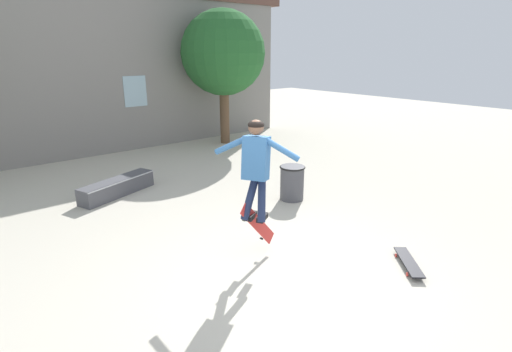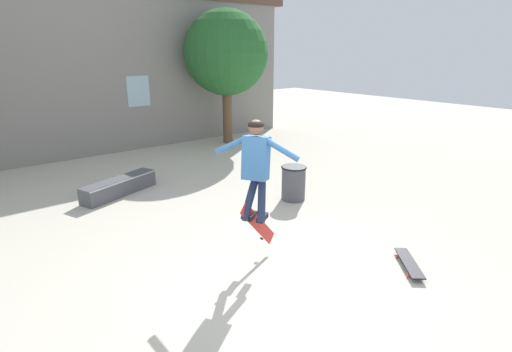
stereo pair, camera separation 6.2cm
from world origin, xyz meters
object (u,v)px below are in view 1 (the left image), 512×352
Objects in this scene: trash_bin at (292,182)px; skateboard_flipping at (258,224)px; skateboard_resting at (409,262)px; skate_ledge at (117,187)px; tree_right at (223,53)px; skater at (256,162)px.

trash_bin is 2.49m from skateboard_flipping.
trash_bin is 0.94× the size of skateboard_resting.
skateboard_flipping is 1.04× the size of skateboard_resting.
skate_ledge is 2.34× the size of skateboard_resting.
tree_right reaches higher than skater.
skate_ledge is at bearing 136.30° from trash_bin.
tree_right is at bearing 68.68° from trash_bin.
skater reaches higher than trash_bin.
tree_right is 2.36× the size of skate_ledge.
trash_bin is (-2.01, -5.16, -2.47)m from tree_right.
skater is (0.50, -3.99, 1.32)m from skate_ledge.
skateboard_flipping is at bearing -146.47° from trash_bin.
skateboard_flipping is 2.22m from skateboard_resting.
skater is at bearing -92.49° from skateboard_resting.
skateboard_flipping is (0.59, -3.92, 0.35)m from skate_ledge.
tree_right is 5.99m from skate_ledge.
skateboard_resting is at bearing -107.89° from tree_right.
tree_right reaches higher than skateboard_flipping.
skateboard_flipping is (-2.08, -1.38, 0.15)m from trash_bin.
skate_ledge is 3.98m from skateboard_flipping.
skateboard_resting is (-0.61, -2.98, -0.31)m from trash_bin.
trash_bin reaches higher than skate_ledge.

